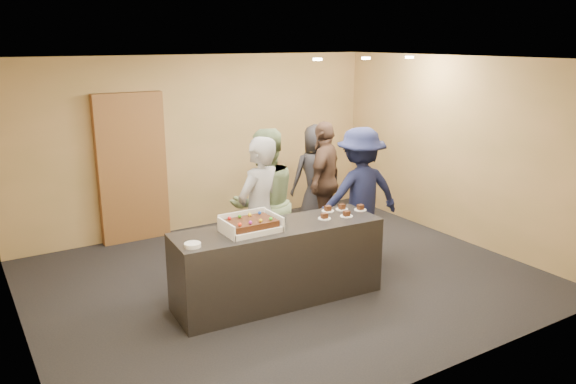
{
  "coord_description": "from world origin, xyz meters",
  "views": [
    {
      "loc": [
        -3.42,
        -5.59,
        2.92
      ],
      "look_at": [
        0.04,
        0.0,
        1.13
      ],
      "focal_mm": 35.0,
      "sensor_mm": 36.0,
      "label": 1
    }
  ],
  "objects_px": {
    "cake_box": "(250,227)",
    "person_sage_man": "(264,203)",
    "person_navy_man": "(360,194)",
    "person_dark_suit": "(317,176)",
    "storage_cabinet": "(132,168)",
    "person_brown_extra": "(324,181)",
    "sheet_cake": "(251,223)",
    "plate_stack": "(193,245)",
    "serving_counter": "(278,263)",
    "person_server_grey": "(259,214)"
  },
  "relations": [
    {
      "from": "serving_counter",
      "to": "plate_stack",
      "type": "xyz_separation_m",
      "value": [
        -1.07,
        -0.11,
        0.47
      ]
    },
    {
      "from": "cake_box",
      "to": "person_brown_extra",
      "type": "xyz_separation_m",
      "value": [
        2.03,
        1.45,
        -0.06
      ]
    },
    {
      "from": "person_sage_man",
      "to": "person_navy_man",
      "type": "bearing_deg",
      "value": 170.89
    },
    {
      "from": "sheet_cake",
      "to": "person_navy_man",
      "type": "distance_m",
      "value": 2.05
    },
    {
      "from": "serving_counter",
      "to": "person_server_grey",
      "type": "xyz_separation_m",
      "value": [
        0.01,
        0.45,
        0.47
      ]
    },
    {
      "from": "person_server_grey",
      "to": "person_navy_man",
      "type": "xyz_separation_m",
      "value": [
        1.62,
        0.12,
        -0.02
      ]
    },
    {
      "from": "sheet_cake",
      "to": "serving_counter",
      "type": "bearing_deg",
      "value": 0.0
    },
    {
      "from": "plate_stack",
      "to": "person_navy_man",
      "type": "bearing_deg",
      "value": 14.13
    },
    {
      "from": "storage_cabinet",
      "to": "person_sage_man",
      "type": "xyz_separation_m",
      "value": [
        1.02,
        -2.12,
        -0.16
      ]
    },
    {
      "from": "serving_counter",
      "to": "person_dark_suit",
      "type": "xyz_separation_m",
      "value": [
        1.87,
        1.95,
        0.38
      ]
    },
    {
      "from": "storage_cabinet",
      "to": "person_dark_suit",
      "type": "relative_size",
      "value": 1.32
    },
    {
      "from": "sheet_cake",
      "to": "person_sage_man",
      "type": "height_order",
      "value": "person_sage_man"
    },
    {
      "from": "person_server_grey",
      "to": "person_brown_extra",
      "type": "height_order",
      "value": "person_server_grey"
    },
    {
      "from": "cake_box",
      "to": "person_brown_extra",
      "type": "height_order",
      "value": "person_brown_extra"
    },
    {
      "from": "storage_cabinet",
      "to": "plate_stack",
      "type": "relative_size",
      "value": 12.98
    },
    {
      "from": "storage_cabinet",
      "to": "cake_box",
      "type": "height_order",
      "value": "storage_cabinet"
    },
    {
      "from": "storage_cabinet",
      "to": "person_brown_extra",
      "type": "distance_m",
      "value": 2.83
    },
    {
      "from": "cake_box",
      "to": "sheet_cake",
      "type": "distance_m",
      "value": 0.06
    },
    {
      "from": "sheet_cake",
      "to": "person_navy_man",
      "type": "bearing_deg",
      "value": 16.13
    },
    {
      "from": "person_navy_man",
      "to": "person_brown_extra",
      "type": "bearing_deg",
      "value": -84.11
    },
    {
      "from": "cake_box",
      "to": "person_sage_man",
      "type": "bearing_deg",
      "value": 51.03
    },
    {
      "from": "storage_cabinet",
      "to": "serving_counter",
      "type": "bearing_deg",
      "value": -75.05
    },
    {
      "from": "sheet_cake",
      "to": "person_sage_man",
      "type": "distance_m",
      "value": 0.96
    },
    {
      "from": "serving_counter",
      "to": "plate_stack",
      "type": "relative_size",
      "value": 14.2
    },
    {
      "from": "sheet_cake",
      "to": "storage_cabinet",
      "type": "bearing_deg",
      "value": 98.37
    },
    {
      "from": "person_sage_man",
      "to": "person_navy_man",
      "type": "xyz_separation_m",
      "value": [
        1.38,
        -0.19,
        -0.04
      ]
    },
    {
      "from": "serving_counter",
      "to": "storage_cabinet",
      "type": "height_order",
      "value": "storage_cabinet"
    },
    {
      "from": "plate_stack",
      "to": "person_brown_extra",
      "type": "height_order",
      "value": "person_brown_extra"
    },
    {
      "from": "person_navy_man",
      "to": "person_dark_suit",
      "type": "height_order",
      "value": "person_navy_man"
    },
    {
      "from": "storage_cabinet",
      "to": "cake_box",
      "type": "relative_size",
      "value": 3.6
    },
    {
      "from": "serving_counter",
      "to": "person_dark_suit",
      "type": "relative_size",
      "value": 1.45
    },
    {
      "from": "person_navy_man",
      "to": "person_brown_extra",
      "type": "xyz_separation_m",
      "value": [
        0.05,
        0.9,
        -0.01
      ]
    },
    {
      "from": "person_server_grey",
      "to": "person_brown_extra",
      "type": "relative_size",
      "value": 1.04
    },
    {
      "from": "serving_counter",
      "to": "person_brown_extra",
      "type": "distance_m",
      "value": 2.28
    },
    {
      "from": "person_brown_extra",
      "to": "person_dark_suit",
      "type": "height_order",
      "value": "person_brown_extra"
    },
    {
      "from": "person_brown_extra",
      "to": "plate_stack",
      "type": "bearing_deg",
      "value": -6.78
    },
    {
      "from": "sheet_cake",
      "to": "person_dark_suit",
      "type": "xyz_separation_m",
      "value": [
        2.22,
        1.95,
        -0.17
      ]
    },
    {
      "from": "sheet_cake",
      "to": "person_brown_extra",
      "type": "height_order",
      "value": "person_brown_extra"
    },
    {
      "from": "sheet_cake",
      "to": "person_server_grey",
      "type": "relative_size",
      "value": 0.28
    },
    {
      "from": "cake_box",
      "to": "person_server_grey",
      "type": "height_order",
      "value": "person_server_grey"
    },
    {
      "from": "plate_stack",
      "to": "person_brown_extra",
      "type": "distance_m",
      "value": 3.17
    },
    {
      "from": "person_brown_extra",
      "to": "person_dark_suit",
      "type": "relative_size",
      "value": 1.07
    },
    {
      "from": "cake_box",
      "to": "person_navy_man",
      "type": "relative_size",
      "value": 0.34
    },
    {
      "from": "serving_counter",
      "to": "storage_cabinet",
      "type": "distance_m",
      "value": 3.05
    },
    {
      "from": "serving_counter",
      "to": "person_navy_man",
      "type": "bearing_deg",
      "value": 23.3
    },
    {
      "from": "serving_counter",
      "to": "person_server_grey",
      "type": "relative_size",
      "value": 1.3
    },
    {
      "from": "cake_box",
      "to": "person_dark_suit",
      "type": "height_order",
      "value": "person_dark_suit"
    },
    {
      "from": "cake_box",
      "to": "sheet_cake",
      "type": "bearing_deg",
      "value": -90.82
    },
    {
      "from": "person_navy_man",
      "to": "person_dark_suit",
      "type": "bearing_deg",
      "value": -90.81
    },
    {
      "from": "person_dark_suit",
      "to": "person_server_grey",
      "type": "bearing_deg",
      "value": 52.89
    }
  ]
}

